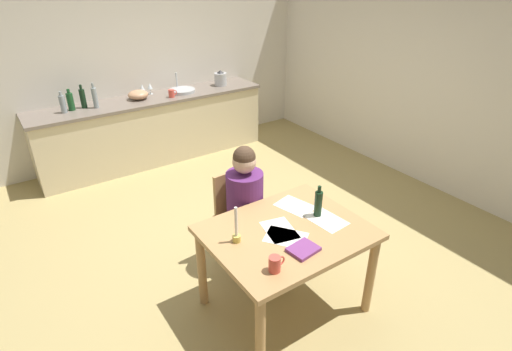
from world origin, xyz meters
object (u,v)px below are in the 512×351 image
object	(u,v)px
wine_bottle_on_table	(318,203)
bottle_wine_red	(83,98)
chair_at_table	(240,214)
person_seated	(250,204)
stovetop_kettle	(221,79)
bottle_oil	(63,104)
bottle_vinegar	(70,101)
dining_table	(286,242)
wine_glass_by_kettle	(142,88)
candlestick	(236,232)
bottle_sauce	(95,97)
wine_glass_near_sink	(150,86)
book_magazine	(303,249)
teacup_on_counter	(172,93)
coffee_mug	(275,264)
sink_unit	(182,90)
mixing_bowl	(138,95)

from	to	relation	value
wine_bottle_on_table	bottle_wine_red	size ratio (longest dim) A/B	0.90
bottle_wine_red	chair_at_table	bearing A→B (deg)	-76.56
person_seated	stovetop_kettle	world-z (taller)	person_seated
chair_at_table	bottle_oil	distance (m)	2.76
bottle_vinegar	dining_table	bearing A→B (deg)	-77.31
stovetop_kettle	wine_glass_by_kettle	xyz separation A→B (m)	(-1.14, 0.15, 0.01)
candlestick	bottle_vinegar	distance (m)	3.25
bottle_wine_red	wine_glass_by_kettle	bearing A→B (deg)	7.22
bottle_sauce	wine_glass_near_sink	size ratio (longest dim) A/B	2.03
person_seated	bottle_vinegar	bearing A→B (deg)	105.92
person_seated	bottle_oil	world-z (taller)	person_seated
bottle_oil	wine_glass_near_sink	world-z (taller)	bottle_oil
book_magazine	wine_glass_near_sink	size ratio (longest dim) A/B	1.29
candlestick	bottle_vinegar	size ratio (longest dim) A/B	1.07
wine_glass_near_sink	wine_glass_by_kettle	xyz separation A→B (m)	(-0.11, 0.00, 0.00)
wine_glass_near_sink	teacup_on_counter	xyz separation A→B (m)	(0.18, -0.30, -0.06)
coffee_mug	bottle_oil	size ratio (longest dim) A/B	0.46
dining_table	book_magazine	world-z (taller)	book_magazine
wine_bottle_on_table	bottle_wine_red	world-z (taller)	bottle_wine_red
person_seated	stovetop_kettle	xyz separation A→B (m)	(1.29, 2.72, 0.32)
sink_unit	stovetop_kettle	distance (m)	0.63
candlestick	bottle_wine_red	bearing A→B (deg)	93.88
bottle_vinegar	wine_glass_near_sink	bearing A→B (deg)	5.92
candlestick	teacup_on_counter	size ratio (longest dim) A/B	2.42
dining_table	mixing_bowl	world-z (taller)	mixing_bowl
stovetop_kettle	candlestick	bearing A→B (deg)	-118.24
sink_unit	stovetop_kettle	xyz separation A→B (m)	(0.62, -0.00, 0.08)
bottle_oil	wine_glass_near_sink	bearing A→B (deg)	7.78
bottle_wine_red	dining_table	bearing A→B (deg)	-79.82
bottle_oil	mixing_bowl	size ratio (longest dim) A/B	1.00
wine_bottle_on_table	wine_glass_near_sink	xyz separation A→B (m)	(-0.02, 3.41, 0.14)
bottle_wine_red	teacup_on_counter	size ratio (longest dim) A/B	2.48
bottle_oil	stovetop_kettle	distance (m)	2.18
person_seated	coffee_mug	world-z (taller)	person_seated
teacup_on_counter	wine_glass_near_sink	bearing A→B (deg)	121.53
mixing_bowl	bottle_oil	bearing A→B (deg)	-178.20
candlestick	bottle_oil	size ratio (longest dim) A/B	1.08
stovetop_kettle	bottle_vinegar	bearing A→B (deg)	178.88
chair_at_table	bottle_wine_red	size ratio (longest dim) A/B	3.04
bottle_oil	book_magazine	bearing A→B (deg)	-77.37
sink_unit	dining_table	bearing A→B (deg)	-102.19
candlestick	teacup_on_counter	distance (m)	3.16
wine_bottle_on_table	chair_at_table	bearing A→B (deg)	113.11
mixing_bowl	wine_bottle_on_table	bearing A→B (deg)	-85.93
bottle_sauce	bottle_wine_red	bearing A→B (deg)	146.21
bottle_oil	coffee_mug	bearing A→B (deg)	-81.90
dining_table	wine_glass_near_sink	bearing A→B (deg)	84.92
book_magazine	bottle_oil	size ratio (longest dim) A/B	0.76
candlestick	sink_unit	size ratio (longest dim) A/B	0.79
bottle_sauce	wine_glass_by_kettle	distance (m)	0.69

